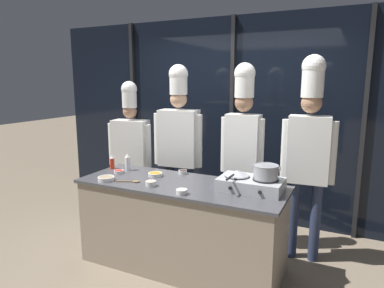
# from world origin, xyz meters

# --- Properties ---
(ground_plane) EXTENTS (24.00, 24.00, 0.00)m
(ground_plane) POSITION_xyz_m (0.00, 0.00, 0.00)
(ground_plane) COLOR #7F705B
(window_wall_back) EXTENTS (5.62, 0.09, 2.70)m
(window_wall_back) POSITION_xyz_m (0.00, 1.52, 1.35)
(window_wall_back) COLOR black
(window_wall_back) RESTS_ON ground_plane
(demo_counter) EXTENTS (2.07, 0.76, 0.88)m
(demo_counter) POSITION_xyz_m (0.00, 0.00, 0.44)
(demo_counter) COLOR gray
(demo_counter) RESTS_ON ground_plane
(portable_stove) EXTENTS (0.58, 0.38, 0.12)m
(portable_stove) POSITION_xyz_m (0.68, 0.09, 0.94)
(portable_stove) COLOR #B2B5BA
(portable_stove) RESTS_ON demo_counter
(frying_pan) EXTENTS (0.23, 0.40, 0.05)m
(frying_pan) POSITION_xyz_m (0.55, 0.08, 1.03)
(frying_pan) COLOR #ADAFB5
(frying_pan) RESTS_ON portable_stove
(stock_pot) EXTENTS (0.25, 0.22, 0.13)m
(stock_pot) POSITION_xyz_m (0.81, 0.09, 1.07)
(stock_pot) COLOR #93969B
(stock_pot) RESTS_ON portable_stove
(squeeze_bottle_clear) EXTENTS (0.06, 0.06, 0.20)m
(squeeze_bottle_clear) POSITION_xyz_m (-0.76, 0.17, 0.98)
(squeeze_bottle_clear) COLOR white
(squeeze_bottle_clear) RESTS_ON demo_counter
(squeeze_bottle_chili) EXTENTS (0.05, 0.05, 0.16)m
(squeeze_bottle_chili) POSITION_xyz_m (-0.97, 0.15, 0.96)
(squeeze_bottle_chili) COLOR red
(squeeze_bottle_chili) RESTS_ON demo_counter
(prep_bowl_carrots) EXTENTS (0.15, 0.15, 0.04)m
(prep_bowl_carrots) POSITION_xyz_m (-0.36, 0.10, 0.90)
(prep_bowl_carrots) COLOR white
(prep_bowl_carrots) RESTS_ON demo_counter
(prep_bowl_soy_glaze) EXTENTS (0.09, 0.09, 0.04)m
(prep_bowl_soy_glaze) POSITION_xyz_m (-0.14, 0.30, 0.91)
(prep_bowl_soy_glaze) COLOR white
(prep_bowl_soy_glaze) RESTS_ON demo_counter
(prep_bowl_bean_sprouts) EXTENTS (0.10, 0.10, 0.05)m
(prep_bowl_bean_sprouts) POSITION_xyz_m (0.16, -0.29, 0.91)
(prep_bowl_bean_sprouts) COLOR white
(prep_bowl_bean_sprouts) RESTS_ON demo_counter
(prep_bowl_bell_pepper) EXTENTS (0.11, 0.11, 0.04)m
(prep_bowl_bell_pepper) POSITION_xyz_m (-0.77, 0.02, 0.90)
(prep_bowl_bell_pepper) COLOR white
(prep_bowl_bell_pepper) RESTS_ON demo_counter
(prep_bowl_shrimp) EXTENTS (0.10, 0.10, 0.05)m
(prep_bowl_shrimp) POSITION_xyz_m (-0.22, -0.21, 0.91)
(prep_bowl_shrimp) COLOR white
(prep_bowl_shrimp) RESTS_ON demo_counter
(prep_bowl_mushrooms) EXTENTS (0.17, 0.17, 0.04)m
(prep_bowl_mushrooms) POSITION_xyz_m (-0.72, -0.26, 0.91)
(prep_bowl_mushrooms) COLOR white
(prep_bowl_mushrooms) RESTS_ON demo_counter
(serving_spoon_slotted) EXTENTS (0.24, 0.13, 0.02)m
(serving_spoon_slotted) POSITION_xyz_m (-0.45, -0.18, 0.89)
(serving_spoon_slotted) COLOR olive
(serving_spoon_slotted) RESTS_ON demo_counter
(chef_head) EXTENTS (0.60, 0.31, 1.87)m
(chef_head) POSITION_xyz_m (-1.16, 0.78, 1.05)
(chef_head) COLOR #232326
(chef_head) RESTS_ON ground_plane
(chef_sous) EXTENTS (0.62, 0.29, 2.06)m
(chef_sous) POSITION_xyz_m (-0.42, 0.75, 1.19)
(chef_sous) COLOR #2D3856
(chef_sous) RESTS_ON ground_plane
(chef_line) EXTENTS (0.49, 0.23, 2.07)m
(chef_line) POSITION_xyz_m (0.39, 0.73, 1.26)
(chef_line) COLOR #232326
(chef_line) RESTS_ON ground_plane
(chef_pastry) EXTENTS (0.53, 0.24, 2.13)m
(chef_pastry) POSITION_xyz_m (1.10, 0.69, 1.26)
(chef_pastry) COLOR #2D3856
(chef_pastry) RESTS_ON ground_plane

